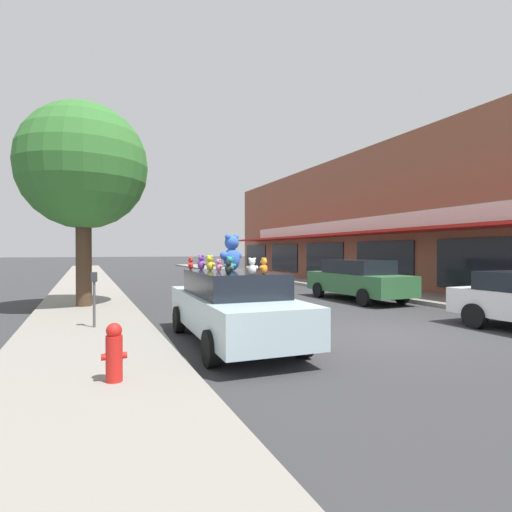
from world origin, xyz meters
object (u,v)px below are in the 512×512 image
object	(u,v)px
teddy_bear_yellow	(210,263)
teddy_bear_red	(191,264)
teddy_bear_black	(229,268)
teddy_bear_purple	(201,263)
parking_meter	(94,292)
teddy_bear_teal	(230,264)
parked_car_far_center	(357,279)
teddy_bear_orange	(264,266)
teddy_bear_white	(252,266)
fire_hydrant	(114,352)
teddy_bear_giant	(232,253)
plush_art_car	(233,305)
teddy_bear_pink	(219,265)
street_tree	(83,167)

from	to	relation	value
teddy_bear_yellow	teddy_bear_red	distance (m)	0.82
teddy_bear_black	teddy_bear_purple	bearing A→B (deg)	-23.77
parking_meter	teddy_bear_teal	bearing A→B (deg)	-45.36
teddy_bear_black	parking_meter	distance (m)	3.92
teddy_bear_yellow	parked_car_far_center	bearing A→B (deg)	-93.88
teddy_bear_teal	teddy_bear_purple	bearing A→B (deg)	-52.76
teddy_bear_teal	parking_meter	xyz separation A→B (m)	(-2.44, 2.47, -0.68)
teddy_bear_orange	parking_meter	bearing A→B (deg)	-86.76
teddy_bear_white	teddy_bear_black	distance (m)	0.42
fire_hydrant	parking_meter	bearing A→B (deg)	92.28
teddy_bear_yellow	teddy_bear_orange	bearing A→B (deg)	163.66
teddy_bear_yellow	fire_hydrant	xyz separation A→B (m)	(-2.07, -2.45, -1.10)
teddy_bear_orange	teddy_bear_red	xyz separation A→B (m)	(-0.76, 2.35, -0.01)
teddy_bear_yellow	teddy_bear_white	bearing A→B (deg)	155.82
teddy_bear_red	fire_hydrant	world-z (taller)	teddy_bear_red
teddy_bear_white	parked_car_far_center	bearing A→B (deg)	-108.69
teddy_bear_giant	teddy_bear_teal	xyz separation A→B (m)	(-0.24, -0.59, -0.22)
teddy_bear_red	parked_car_far_center	world-z (taller)	teddy_bear_red
parked_car_far_center	parking_meter	bearing A→B (deg)	-164.35
plush_art_car	teddy_bear_giant	bearing A→B (deg)	76.62
plush_art_car	teddy_bear_pink	bearing A→B (deg)	-179.61
teddy_bear_pink	parking_meter	xyz separation A→B (m)	(-2.30, 2.17, -0.65)
teddy_bear_giant	parked_car_far_center	size ratio (longest dim) A/B	0.17
teddy_bear_teal	teddy_bear_black	bearing A→B (deg)	92.76
plush_art_car	fire_hydrant	size ratio (longest dim) A/B	6.11
teddy_bear_pink	plush_art_car	bearing A→B (deg)	-113.95
teddy_bear_white	fire_hydrant	size ratio (longest dim) A/B	0.38
street_tree	fire_hydrant	bearing A→B (deg)	-87.24
fire_hydrant	teddy_bear_orange	bearing A→B (deg)	18.77
teddy_bear_pink	teddy_bear_red	size ratio (longest dim) A/B	0.94
teddy_bear_red	parked_car_far_center	distance (m)	8.30
teddy_bear_giant	street_tree	world-z (taller)	street_tree
teddy_bear_black	teddy_bear_pink	size ratio (longest dim) A/B	0.98
plush_art_car	teddy_bear_red	world-z (taller)	teddy_bear_red
teddy_bear_yellow	teddy_bear_black	bearing A→B (deg)	141.02
teddy_bear_orange	teddy_bear_teal	bearing A→B (deg)	-105.02
teddy_bear_red	parking_meter	size ratio (longest dim) A/B	0.22
teddy_bear_yellow	teddy_bear_red	size ratio (longest dim) A/B	1.19
teddy_bear_white	fire_hydrant	bearing A→B (deg)	50.69
teddy_bear_orange	teddy_bear_pink	xyz separation A→B (m)	(-0.48, 1.17, -0.02)
parked_car_far_center	parking_meter	distance (m)	9.80
teddy_bear_white	parked_car_far_center	world-z (taller)	teddy_bear_white
teddy_bear_pink	teddy_bear_black	bearing A→B (deg)	149.50
teddy_bear_white	teddy_bear_yellow	xyz separation A→B (m)	(-0.31, 1.57, 0.01)
teddy_bear_orange	teddy_bear_purple	world-z (taller)	teddy_bear_purple
teddy_bear_red	parked_car_far_center	size ratio (longest dim) A/B	0.06
fire_hydrant	plush_art_car	bearing A→B (deg)	40.05
parked_car_far_center	teddy_bear_pink	bearing A→B (deg)	-146.00
teddy_bear_orange	teddy_bear_black	size ratio (longest dim) A/B	1.18
teddy_bear_red	fire_hydrant	xyz separation A→B (m)	(-1.85, -3.24, -1.07)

